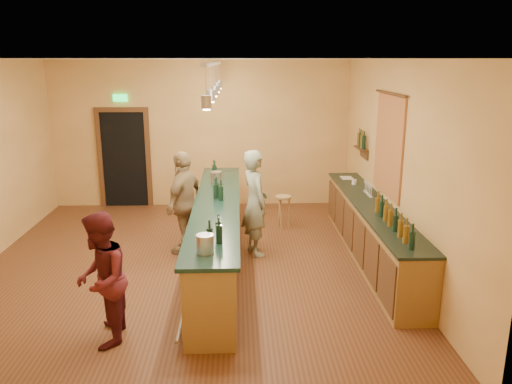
{
  "coord_description": "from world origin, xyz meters",
  "views": [
    {
      "loc": [
        0.8,
        -7.45,
        3.19
      ],
      "look_at": [
        1.09,
        0.2,
        1.15
      ],
      "focal_mm": 35.0,
      "sensor_mm": 36.0,
      "label": 1
    }
  ],
  "objects_px": {
    "customer_b": "(185,202)",
    "back_counter": "(371,231)",
    "customer_a": "(101,280)",
    "tasting_bar": "(217,229)",
    "bar_stool": "(283,203)",
    "bartender": "(255,203)"
  },
  "relations": [
    {
      "from": "customer_b",
      "to": "back_counter",
      "type": "bearing_deg",
      "value": 105.97
    },
    {
      "from": "back_counter",
      "to": "customer_a",
      "type": "bearing_deg",
      "value": -147.45
    },
    {
      "from": "back_counter",
      "to": "customer_b",
      "type": "bearing_deg",
      "value": 171.89
    },
    {
      "from": "tasting_bar",
      "to": "customer_a",
      "type": "distance_m",
      "value": 2.52
    },
    {
      "from": "bar_stool",
      "to": "back_counter",
      "type": "bearing_deg",
      "value": -51.59
    },
    {
      "from": "customer_b",
      "to": "bar_stool",
      "type": "xyz_separation_m",
      "value": [
        1.77,
        1.2,
        -0.38
      ]
    },
    {
      "from": "bar_stool",
      "to": "tasting_bar",
      "type": "bearing_deg",
      "value": -123.62
    },
    {
      "from": "tasting_bar",
      "to": "bar_stool",
      "type": "relative_size",
      "value": 7.99
    },
    {
      "from": "back_counter",
      "to": "bartender",
      "type": "distance_m",
      "value": 1.95
    },
    {
      "from": "back_counter",
      "to": "customer_a",
      "type": "relative_size",
      "value": 2.9
    },
    {
      "from": "tasting_bar",
      "to": "customer_b",
      "type": "xyz_separation_m",
      "value": [
        -0.56,
        0.62,
        0.27
      ]
    },
    {
      "from": "bartender",
      "to": "back_counter",
      "type": "bearing_deg",
      "value": -117.91
    },
    {
      "from": "customer_b",
      "to": "bar_stool",
      "type": "height_order",
      "value": "customer_b"
    },
    {
      "from": "back_counter",
      "to": "tasting_bar",
      "type": "distance_m",
      "value": 2.51
    },
    {
      "from": "bartender",
      "to": "customer_a",
      "type": "bearing_deg",
      "value": 126.91
    },
    {
      "from": "back_counter",
      "to": "customer_a",
      "type": "xyz_separation_m",
      "value": [
        -3.73,
        -2.38,
        0.3
      ]
    },
    {
      "from": "bartender",
      "to": "customer_b",
      "type": "height_order",
      "value": "bartender"
    },
    {
      "from": "tasting_bar",
      "to": "customer_b",
      "type": "height_order",
      "value": "customer_b"
    },
    {
      "from": "customer_a",
      "to": "customer_b",
      "type": "xyz_separation_m",
      "value": [
        0.66,
        2.82,
        0.09
      ]
    },
    {
      "from": "tasting_bar",
      "to": "bar_stool",
      "type": "xyz_separation_m",
      "value": [
        1.21,
        1.81,
        -0.11
      ]
    },
    {
      "from": "customer_b",
      "to": "customer_a",
      "type": "bearing_deg",
      "value": 10.81
    },
    {
      "from": "tasting_bar",
      "to": "customer_a",
      "type": "height_order",
      "value": "customer_a"
    }
  ]
}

